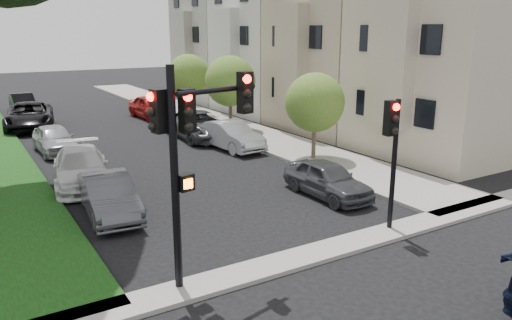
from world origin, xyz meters
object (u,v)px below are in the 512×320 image
small_tree_c (189,75)px  car_parked_7 (54,139)px  small_tree_a (315,103)px  traffic_signal_main (190,138)px  car_parked_6 (81,167)px  car_parked_0 (327,179)px  car_parked_1 (231,136)px  small_tree_b (230,81)px  car_parked_2 (200,125)px  traffic_signal_secondary (392,141)px  car_parked_8 (29,116)px  car_parked_5 (109,196)px  car_parked_3 (151,107)px  car_parked_9 (23,103)px

small_tree_c → car_parked_7: (-9.96, -6.20, -2.17)m
small_tree_c → small_tree_a: bearing=-90.0°
traffic_signal_main → car_parked_6: 9.93m
car_parked_0 → car_parked_1: 8.32m
small_tree_b → traffic_signal_main: (-9.59, -15.86, 0.63)m
small_tree_c → traffic_signal_main: traffic_signal_main is taller
car_parked_2 → car_parked_7: size_ratio=1.33×
car_parked_6 → car_parked_7: size_ratio=1.22×
traffic_signal_secondary → car_parked_8: size_ratio=0.69×
small_tree_b → traffic_signal_main: bearing=-121.2°
car_parked_0 → small_tree_b: bearing=77.6°
car_parked_6 → car_parked_2: bearing=45.6°
small_tree_b → car_parked_5: small_tree_b is taller
small_tree_b → car_parked_2: (-2.46, -0.92, -2.21)m
car_parked_0 → car_parked_3: 19.07m
car_parked_3 → car_parked_5: 18.52m
car_parked_8 → car_parked_0: bearing=-59.2°
traffic_signal_secondary → car_parked_7: (-6.63, 15.65, -2.10)m
traffic_signal_main → small_tree_a: bearing=39.3°
small_tree_c → car_parked_8: bearing=174.1°
car_parked_8 → car_parked_9: (0.48, 6.92, -0.11)m
traffic_signal_main → car_parked_2: bearing=64.5°
car_parked_0 → car_parked_9: size_ratio=0.92×
car_parked_3 → car_parked_9: 10.16m
car_parked_0 → car_parked_6: 9.46m
traffic_signal_main → car_parked_1: traffic_signal_main is taller
car_parked_1 → car_parked_6: bearing=-168.8°
small_tree_c → car_parked_3: 3.35m
car_parked_3 → car_parked_7: size_ratio=1.13×
car_parked_0 → car_parked_9: 27.20m
car_parked_1 → car_parked_9: bearing=107.4°
small_tree_b → car_parked_8: 12.50m
small_tree_c → traffic_signal_secondary: 22.11m
small_tree_a → small_tree_c: size_ratio=0.94×
car_parked_5 → car_parked_6: (-0.00, 3.87, 0.03)m
car_parked_1 → small_tree_a: bearing=-65.8°
car_parked_0 → car_parked_2: size_ratio=0.72×
car_parked_0 → car_parked_8: (-7.38, 19.39, 0.14)m
car_parked_0 → car_parked_1: car_parked_1 is taller
car_parked_2 → car_parked_7: car_parked_2 is taller
car_parked_1 → small_tree_b: bearing=56.5°
car_parked_2 → car_parked_8: car_parked_8 is taller
small_tree_a → car_parked_1: small_tree_a is taller
small_tree_a → car_parked_8: 18.22m
car_parked_8 → car_parked_9: 6.94m
car_parked_0 → car_parked_8: size_ratio=0.67×
traffic_signal_secondary → car_parked_9: traffic_signal_secondary is taller
car_parked_7 → car_parked_9: 14.18m
car_parked_0 → car_parked_2: (0.29, 11.46, 0.09)m
small_tree_a → traffic_signal_secondary: 8.55m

